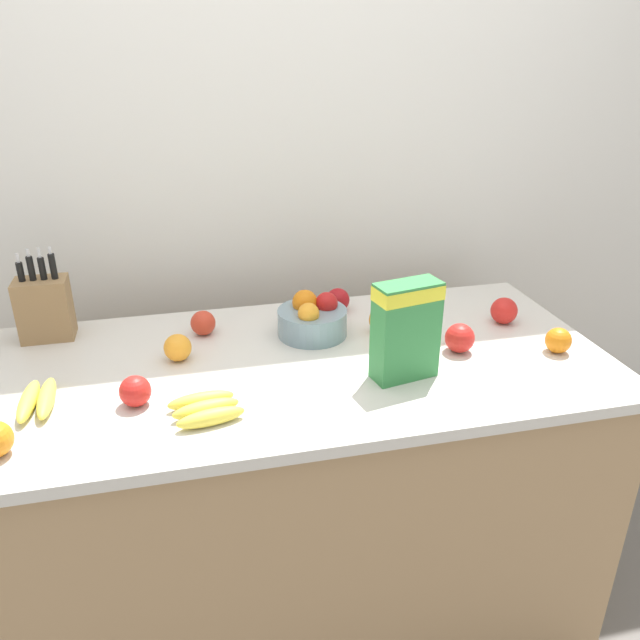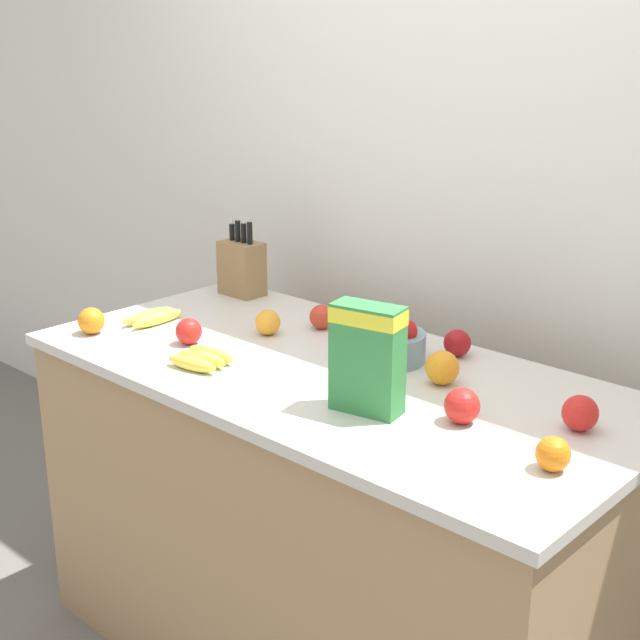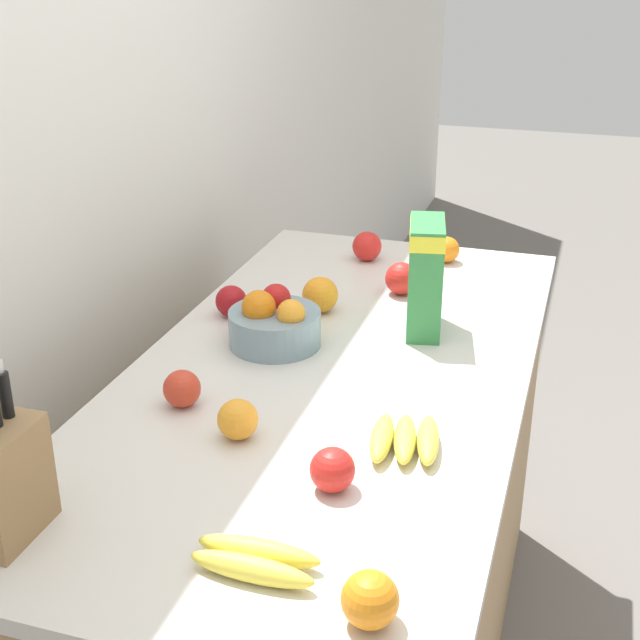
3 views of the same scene
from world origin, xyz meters
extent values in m
plane|color=slate|center=(0.00, 0.00, 0.00)|extent=(14.00, 14.00, 0.00)
cube|color=silver|center=(0.00, 0.62, 1.30)|extent=(9.00, 0.06, 2.60)
cube|color=tan|center=(0.00, 0.00, 0.44)|extent=(1.64, 0.77, 0.89)
cube|color=beige|center=(0.00, 0.00, 0.90)|extent=(1.67, 0.80, 0.03)
cube|color=#937047|center=(-0.68, 0.30, 1.01)|extent=(0.14, 0.09, 0.18)
cylinder|color=black|center=(-0.72, 0.30, 1.12)|extent=(0.02, 0.02, 0.05)
cube|color=silver|center=(-0.72, 0.30, 1.16)|extent=(0.01, 0.00, 0.03)
cylinder|color=black|center=(-0.69, 0.30, 1.13)|extent=(0.02, 0.02, 0.07)
cube|color=silver|center=(-0.69, 0.30, 1.18)|extent=(0.01, 0.00, 0.02)
cylinder|color=black|center=(-0.66, 0.30, 1.13)|extent=(0.02, 0.02, 0.06)
cube|color=silver|center=(-0.66, 0.30, 1.17)|extent=(0.01, 0.00, 0.03)
cylinder|color=black|center=(-0.63, 0.30, 1.13)|extent=(0.02, 0.02, 0.07)
cube|color=silver|center=(-0.63, 0.30, 1.18)|extent=(0.01, 0.00, 0.02)
cube|color=#338442|center=(0.24, -0.15, 1.05)|extent=(0.17, 0.10, 0.26)
cube|color=yellow|center=(0.24, -0.15, 1.15)|extent=(0.18, 0.11, 0.04)
cylinder|color=gray|center=(0.07, 0.15, 0.96)|extent=(0.20, 0.20, 0.08)
sphere|color=red|center=(0.11, 0.16, 1.01)|extent=(0.07, 0.07, 0.07)
sphere|color=orange|center=(0.05, 0.18, 1.01)|extent=(0.07, 0.07, 0.07)
sphere|color=orange|center=(0.05, 0.10, 1.01)|extent=(0.06, 0.06, 0.06)
ellipsoid|color=yellow|center=(-0.27, -0.18, 0.94)|extent=(0.16, 0.06, 0.04)
ellipsoid|color=yellow|center=(-0.26, -0.22, 0.94)|extent=(0.16, 0.07, 0.04)
ellipsoid|color=yellow|center=(-0.25, -0.26, 0.94)|extent=(0.16, 0.07, 0.04)
ellipsoid|color=yellow|center=(-0.62, -0.08, 0.94)|extent=(0.04, 0.19, 0.04)
ellipsoid|color=yellow|center=(-0.66, -0.09, 0.94)|extent=(0.04, 0.19, 0.04)
sphere|color=red|center=(-0.42, -0.13, 0.96)|extent=(0.07, 0.07, 0.07)
sphere|color=red|center=(0.44, -0.05, 0.96)|extent=(0.08, 0.08, 0.08)
sphere|color=red|center=(0.65, 0.09, 0.96)|extent=(0.08, 0.08, 0.08)
sphere|color=#A31419|center=(0.19, 0.30, 0.96)|extent=(0.07, 0.07, 0.07)
sphere|color=red|center=(-0.24, 0.22, 0.95)|extent=(0.07, 0.07, 0.07)
sphere|color=orange|center=(0.27, 0.11, 0.96)|extent=(0.09, 0.09, 0.09)
sphere|color=orange|center=(-0.32, 0.08, 0.96)|extent=(0.07, 0.07, 0.07)
sphere|color=orange|center=(0.70, -0.12, 0.95)|extent=(0.07, 0.07, 0.07)
camera|label=1|loc=(-0.29, -1.46, 1.71)|focal=35.00mm
camera|label=2|loc=(1.45, -1.60, 1.75)|focal=50.00mm
camera|label=3|loc=(-1.58, -0.48, 1.76)|focal=50.00mm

